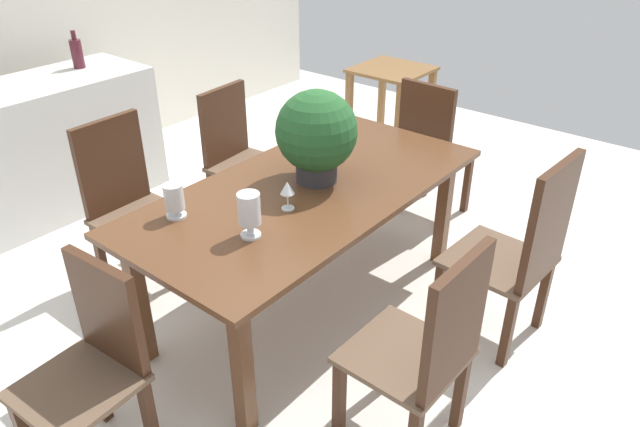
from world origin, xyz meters
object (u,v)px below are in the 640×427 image
chair_head_end (94,361)px  crystal_vase_left (249,211)px  chair_far_right (238,152)px  flower_centerpiece (316,134)px  chair_near_left (428,348)px  chair_foot_end (430,146)px  dining_table (308,202)px  side_table (391,92)px  chair_near_right (523,247)px  wine_glass (287,189)px  wine_bottle_amber (77,53)px  chair_far_left (127,197)px  kitchen_counter (48,147)px  crystal_vase_center_near (175,199)px

chair_head_end → crystal_vase_left: 0.86m
chair_far_right → flower_centerpiece: bearing=-114.6°
chair_far_right → chair_near_left: bearing=-118.9°
chair_far_right → chair_foot_end: chair_foot_end is taller
chair_near_left → dining_table: bearing=-113.1°
side_table → chair_near_right: bearing=-131.2°
wine_glass → wine_bottle_amber: (0.37, 2.35, 0.18)m
chair_near_left → chair_near_right: bearing=-179.6°
chair_far_left → chair_near_left: chair_near_left is taller
dining_table → wine_glass: bearing=-163.0°
chair_foot_end → wine_glass: (-1.52, -0.08, 0.31)m
dining_table → kitchen_counter: kitchen_counter is taller
chair_near_left → chair_foot_end: bearing=-149.1°
chair_far_right → flower_centerpiece: flower_centerpiece is taller
chair_foot_end → kitchen_counter: (-1.56, 2.20, -0.08)m
flower_centerpiece → crystal_vase_center_near: (-0.71, 0.27, -0.17)m
kitchen_counter → side_table: 2.68m
chair_head_end → side_table: chair_head_end is taller
chair_foot_end → chair_far_right: bearing=43.5°
crystal_vase_left → chair_near_left: bearing=-84.7°
wine_glass → chair_near_left: bearing=-102.9°
chair_near_left → crystal_vase_center_near: bearing=-80.9°
dining_table → chair_head_end: chair_head_end is taller
chair_far_right → crystal_vase_left: size_ratio=4.48×
chair_far_right → kitchen_counter: 1.40m
wine_bottle_amber → side_table: (1.88, -1.48, -0.46)m
chair_near_left → crystal_vase_left: (-0.08, 0.88, 0.34)m
chair_near_right → chair_foot_end: bearing=-127.0°
chair_far_right → chair_head_end: 1.99m
chair_far_right → kitchen_counter: (-0.70, 1.21, -0.06)m
chair_far_right → crystal_vase_left: 1.50m
kitchen_counter → chair_near_right: bearing=-77.6°
chair_far_left → chair_near_left: size_ratio=1.00×
dining_table → crystal_vase_left: 0.58m
chair_head_end → chair_foot_end: chair_foot_end is taller
flower_centerpiece → wine_bottle_amber: 2.26m
chair_far_right → chair_foot_end: 1.30m
dining_table → chair_near_right: chair_near_right is taller
dining_table → chair_head_end: 1.30m
chair_near_left → side_table: chair_near_left is taller
crystal_vase_center_near → side_table: 2.70m
side_table → wine_bottle_amber: bearing=141.8°
chair_near_left → chair_far_right: bearing=-112.9°
chair_near_right → chair_foot_end: size_ratio=1.05×
chair_near_right → crystal_vase_center_near: size_ratio=6.31×
dining_table → crystal_vase_center_near: (-0.62, 0.28, 0.18)m
chair_far_right → wine_bottle_amber: wine_bottle_amber is taller
chair_far_left → crystal_vase_left: bearing=-95.5°
chair_far_right → chair_foot_end: (0.85, -0.98, 0.02)m
crystal_vase_left → chair_far_left: bearing=85.8°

